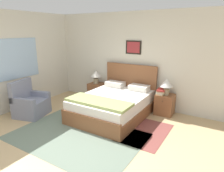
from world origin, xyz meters
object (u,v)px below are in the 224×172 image
(table_lamp_near_window, at_px, (96,75))
(table_lamp_by_door, at_px, (167,84))
(nightstand_near_window, at_px, (97,92))
(nightstand_by_door, at_px, (165,104))
(armchair, at_px, (30,104))
(bed, at_px, (113,104))

(table_lamp_near_window, height_order, table_lamp_by_door, same)
(nightstand_near_window, distance_m, nightstand_by_door, 2.14)
(nightstand_near_window, xyz_separation_m, table_lamp_near_window, (-0.01, -0.01, 0.54))
(armchair, bearing_deg, nightstand_by_door, 106.55)
(nightstand_by_door, bearing_deg, bed, -143.88)
(nightstand_by_door, xyz_separation_m, table_lamp_by_door, (0.01, -0.01, 0.54))
(bed, bearing_deg, nightstand_by_door, 36.12)
(nightstand_by_door, height_order, table_lamp_by_door, table_lamp_by_door)
(table_lamp_by_door, bearing_deg, nightstand_by_door, 136.88)
(bed, relative_size, table_lamp_near_window, 4.95)
(nightstand_by_door, distance_m, table_lamp_by_door, 0.54)
(bed, xyz_separation_m, nightstand_near_window, (-1.07, 0.78, -0.04))
(table_lamp_near_window, xyz_separation_m, table_lamp_by_door, (2.17, 0.00, 0.00))
(nightstand_by_door, xyz_separation_m, table_lamp_near_window, (-2.15, -0.01, 0.54))
(bed, distance_m, nightstand_by_door, 1.32)
(nightstand_by_door, bearing_deg, nightstand_near_window, 180.00)
(bed, bearing_deg, table_lamp_near_window, 144.68)
(table_lamp_by_door, bearing_deg, armchair, -148.05)
(bed, xyz_separation_m, table_lamp_near_window, (-1.08, 0.77, 0.50))
(table_lamp_near_window, bearing_deg, armchair, -112.54)
(bed, relative_size, armchair, 2.24)
(table_lamp_near_window, relative_size, table_lamp_by_door, 1.00)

